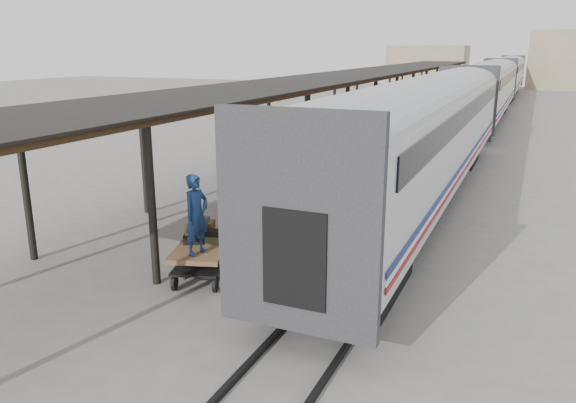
{
  "coord_description": "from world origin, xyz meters",
  "views": [
    {
      "loc": [
        6.79,
        -12.45,
        5.61
      ],
      "look_at": [
        1.04,
        0.62,
        1.7
      ],
      "focal_mm": 35.0,
      "sensor_mm": 36.0,
      "label": 1
    }
  ],
  "objects_px": {
    "porter": "(196,215)",
    "baggage_cart": "(204,252)",
    "luggage_tug": "(355,154)",
    "pedestrian": "(355,139)"
  },
  "relations": [
    {
      "from": "baggage_cart",
      "to": "luggage_tug",
      "type": "distance_m",
      "value": 14.78
    },
    {
      "from": "luggage_tug",
      "to": "porter",
      "type": "xyz_separation_m",
      "value": [
        0.85,
        -15.42,
        1.22
      ]
    },
    {
      "from": "porter",
      "to": "pedestrian",
      "type": "distance_m",
      "value": 18.02
    },
    {
      "from": "porter",
      "to": "baggage_cart",
      "type": "bearing_deg",
      "value": 32.05
    },
    {
      "from": "baggage_cart",
      "to": "luggage_tug",
      "type": "xyz_separation_m",
      "value": [
        -0.6,
        14.77,
        -0.03
      ]
    },
    {
      "from": "baggage_cart",
      "to": "porter",
      "type": "xyz_separation_m",
      "value": [
        0.25,
        -0.65,
        1.18
      ]
    },
    {
      "from": "luggage_tug",
      "to": "baggage_cart",
      "type": "bearing_deg",
      "value": -83.65
    },
    {
      "from": "luggage_tug",
      "to": "pedestrian",
      "type": "bearing_deg",
      "value": 111.06
    },
    {
      "from": "pedestrian",
      "to": "porter",
      "type": "bearing_deg",
      "value": 77.56
    },
    {
      "from": "baggage_cart",
      "to": "porter",
      "type": "height_order",
      "value": "porter"
    }
  ]
}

